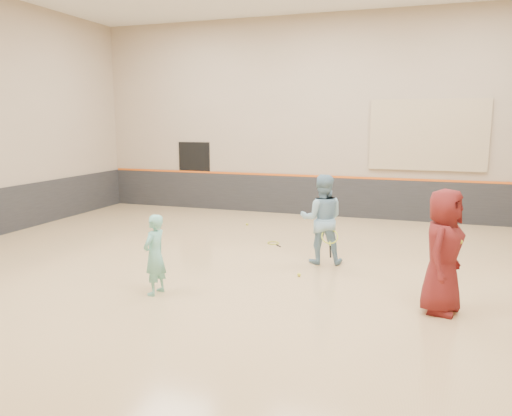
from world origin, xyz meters
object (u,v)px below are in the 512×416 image
(spare_racket, at_px, (273,242))
(instructor, at_px, (322,219))
(young_man, at_px, (443,251))
(girl, at_px, (155,255))

(spare_racket, bearing_deg, instructor, -41.12)
(instructor, relative_size, young_man, 0.96)
(young_man, bearing_deg, instructor, 64.19)
(spare_racket, bearing_deg, girl, -102.33)
(young_man, bearing_deg, spare_racket, 64.74)
(girl, height_order, young_man, young_man)
(instructor, bearing_deg, spare_racket, -53.22)
(young_man, height_order, spare_racket, young_man)
(young_man, bearing_deg, girl, 115.45)
(girl, height_order, spare_racket, girl)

